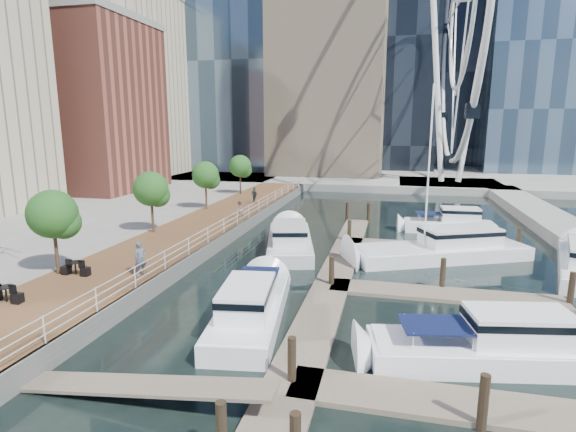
# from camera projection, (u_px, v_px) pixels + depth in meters

# --- Properties ---
(ground) EXTENTS (520.00, 520.00, 0.00)m
(ground) POSITION_uv_depth(u_px,v_px,m) (231.00, 348.00, 18.24)
(ground) COLOR black
(ground) RESTS_ON ground
(boardwalk) EXTENTS (6.00, 60.00, 1.00)m
(boardwalk) POSITION_uv_depth(u_px,v_px,m) (189.00, 237.00, 34.48)
(boardwalk) COLOR brown
(boardwalk) RESTS_ON ground
(seawall) EXTENTS (0.25, 60.00, 1.00)m
(seawall) POSITION_uv_depth(u_px,v_px,m) (225.00, 239.00, 33.81)
(seawall) COLOR #595954
(seawall) RESTS_ON ground
(land_far) EXTENTS (200.00, 114.00, 1.00)m
(land_far) POSITION_uv_depth(u_px,v_px,m) (370.00, 159.00, 115.47)
(land_far) COLOR gray
(land_far) RESTS_ON ground
(pier) EXTENTS (14.00, 12.00, 1.00)m
(pier) POSITION_uv_depth(u_px,v_px,m) (449.00, 185.00, 64.61)
(pier) COLOR gray
(pier) RESTS_ON ground
(railing) EXTENTS (0.10, 60.00, 1.05)m
(railing) POSITION_uv_depth(u_px,v_px,m) (224.00, 226.00, 33.63)
(railing) COLOR white
(railing) RESTS_ON boardwalk
(floating_docks) EXTENTS (16.00, 34.00, 2.60)m
(floating_docks) POSITION_uv_depth(u_px,v_px,m) (422.00, 274.00, 25.87)
(floating_docks) COLOR #6D6051
(floating_docks) RESTS_ON ground
(midrise_condos) EXTENTS (19.00, 67.00, 28.00)m
(midrise_condos) POSITION_uv_depth(u_px,v_px,m) (23.00, 84.00, 48.76)
(midrise_condos) COLOR #BCAD8E
(midrise_condos) RESTS_ON ground
(street_trees) EXTENTS (2.60, 42.60, 4.60)m
(street_trees) POSITION_uv_depth(u_px,v_px,m) (151.00, 189.00, 33.33)
(street_trees) COLOR #3F2B1C
(street_trees) RESTS_ON ground
(yacht_foreground) EXTENTS (10.04, 4.33, 2.15)m
(yacht_foreground) POSITION_uv_depth(u_px,v_px,m) (486.00, 364.00, 17.05)
(yacht_foreground) COLOR white
(yacht_foreground) RESTS_ON ground
(pedestrian_near) EXTENTS (0.76, 0.81, 1.87)m
(pedestrian_near) POSITION_uv_depth(u_px,v_px,m) (140.00, 259.00, 23.95)
(pedestrian_near) COLOR #4C5565
(pedestrian_near) RESTS_ON boardwalk
(pedestrian_mid) EXTENTS (0.87, 0.95, 1.59)m
(pedestrian_mid) POSITION_uv_depth(u_px,v_px,m) (239.00, 210.00, 38.79)
(pedestrian_mid) COLOR gray
(pedestrian_mid) RESTS_ON boardwalk
(pedestrian_far) EXTENTS (1.03, 0.88, 1.66)m
(pedestrian_far) POSITION_uv_depth(u_px,v_px,m) (254.00, 195.00, 46.61)
(pedestrian_far) COLOR #2F363B
(pedestrian_far) RESTS_ON boardwalk
(moored_yachts) EXTENTS (24.80, 35.99, 11.50)m
(moored_yachts) POSITION_uv_depth(u_px,v_px,m) (428.00, 265.00, 29.16)
(moored_yachts) COLOR white
(moored_yachts) RESTS_ON ground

